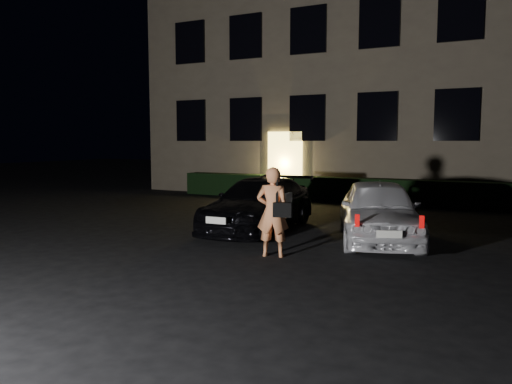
% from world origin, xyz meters
% --- Properties ---
extents(ground, '(80.00, 80.00, 0.00)m').
position_xyz_m(ground, '(0.00, 0.00, 0.00)').
color(ground, black).
rests_on(ground, ground).
extents(building, '(20.00, 8.11, 12.00)m').
position_xyz_m(building, '(-0.00, 14.99, 6.00)').
color(building, brown).
rests_on(building, ground).
extents(hedge, '(15.00, 0.70, 0.85)m').
position_xyz_m(hedge, '(0.00, 10.50, 0.42)').
color(hedge, black).
rests_on(hedge, ground).
extents(sedan, '(2.02, 4.41, 1.24)m').
position_xyz_m(sedan, '(-1.21, 4.06, 0.62)').
color(sedan, black).
rests_on(sedan, ground).
extents(hatch, '(2.73, 4.21, 1.33)m').
position_xyz_m(hatch, '(1.72, 3.90, 0.67)').
color(hatch, silver).
rests_on(hatch, ground).
extents(man, '(0.75, 0.53, 1.67)m').
position_xyz_m(man, '(0.30, 1.59, 0.84)').
color(man, '#EF8F56').
rests_on(man, ground).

